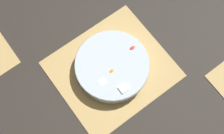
% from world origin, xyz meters
% --- Properties ---
extents(ground_plane, '(6.00, 6.00, 0.00)m').
position_xyz_m(ground_plane, '(0.00, 0.00, 0.00)').
color(ground_plane, '#2D2823').
extents(bamboo_mat_center, '(0.40, 0.36, 0.01)m').
position_xyz_m(bamboo_mat_center, '(-0.00, 0.00, 0.00)').
color(bamboo_mat_center, tan).
rests_on(bamboo_mat_center, ground_plane).
extents(fruit_salad_bowl, '(0.27, 0.27, 0.06)m').
position_xyz_m(fruit_salad_bowl, '(-0.00, 0.00, 0.04)').
color(fruit_salad_bowl, silver).
rests_on(fruit_salad_bowl, bamboo_mat_center).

